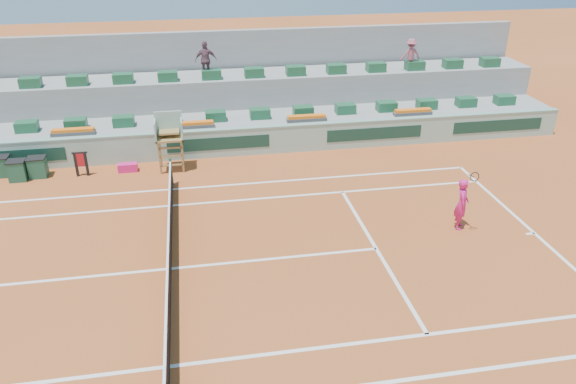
% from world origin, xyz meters
% --- Properties ---
extents(ground, '(90.00, 90.00, 0.00)m').
position_xyz_m(ground, '(0.00, 0.00, 0.00)').
color(ground, '#9E481E').
rests_on(ground, ground).
extents(seating_tier_lower, '(36.00, 4.00, 1.20)m').
position_xyz_m(seating_tier_lower, '(0.00, 10.70, 0.60)').
color(seating_tier_lower, gray).
rests_on(seating_tier_lower, ground).
extents(seating_tier_upper, '(36.00, 2.40, 2.60)m').
position_xyz_m(seating_tier_upper, '(0.00, 12.30, 1.30)').
color(seating_tier_upper, gray).
rests_on(seating_tier_upper, ground).
extents(stadium_back_wall, '(36.00, 0.40, 4.40)m').
position_xyz_m(stadium_back_wall, '(0.00, 13.90, 2.20)').
color(stadium_back_wall, gray).
rests_on(stadium_back_wall, ground).
extents(player_bag, '(0.78, 0.34, 0.34)m').
position_xyz_m(player_bag, '(-1.81, 7.53, 0.17)').
color(player_bag, '#E01D76').
rests_on(player_bag, ground).
extents(spectator_mid, '(1.06, 0.54, 1.73)m').
position_xyz_m(spectator_mid, '(1.79, 11.82, 3.46)').
color(spectator_mid, '#6B4755').
rests_on(spectator_mid, seating_tier_upper).
extents(spectator_right, '(0.99, 0.57, 1.52)m').
position_xyz_m(spectator_right, '(11.73, 11.68, 3.36)').
color(spectator_right, '#9F4F5D').
rests_on(spectator_right, seating_tier_upper).
extents(court_lines, '(23.89, 11.09, 0.01)m').
position_xyz_m(court_lines, '(0.00, 0.00, 0.01)').
color(court_lines, white).
rests_on(court_lines, ground).
extents(tennis_net, '(0.10, 11.97, 1.10)m').
position_xyz_m(tennis_net, '(0.00, 0.00, 0.53)').
color(tennis_net, black).
rests_on(tennis_net, ground).
extents(advertising_hoarding, '(36.00, 0.34, 1.26)m').
position_xyz_m(advertising_hoarding, '(0.02, 8.50, 0.63)').
color(advertising_hoarding, '#8EB3A4').
rests_on(advertising_hoarding, ground).
extents(umpire_chair, '(1.10, 0.90, 2.40)m').
position_xyz_m(umpire_chair, '(0.00, 7.50, 1.54)').
color(umpire_chair, olive).
rests_on(umpire_chair, ground).
extents(seat_row_lower, '(32.90, 0.60, 0.44)m').
position_xyz_m(seat_row_lower, '(0.00, 9.80, 1.42)').
color(seat_row_lower, '#1B5332').
rests_on(seat_row_lower, seating_tier_lower).
extents(seat_row_upper, '(32.90, 0.60, 0.44)m').
position_xyz_m(seat_row_upper, '(0.00, 11.70, 2.82)').
color(seat_row_upper, '#1B5332').
rests_on(seat_row_upper, seating_tier_upper).
extents(flower_planters, '(26.80, 0.36, 0.28)m').
position_xyz_m(flower_planters, '(-1.50, 9.00, 1.33)').
color(flower_planters, '#4E4E4E').
rests_on(flower_planters, seating_tier_lower).
extents(drink_cooler_a, '(0.70, 0.61, 0.84)m').
position_xyz_m(drink_cooler_a, '(-5.30, 7.63, 0.42)').
color(drink_cooler_a, '#184934').
rests_on(drink_cooler_a, ground).
extents(drink_cooler_b, '(0.69, 0.60, 0.84)m').
position_xyz_m(drink_cooler_b, '(-6.01, 7.42, 0.42)').
color(drink_cooler_b, '#184934').
rests_on(drink_cooler_b, ground).
extents(drink_cooler_c, '(0.73, 0.63, 0.84)m').
position_xyz_m(drink_cooler_c, '(-6.77, 7.97, 0.42)').
color(drink_cooler_c, '#184934').
rests_on(drink_cooler_c, ground).
extents(towel_rack, '(0.60, 0.10, 1.03)m').
position_xyz_m(towel_rack, '(-3.57, 7.41, 0.60)').
color(towel_rack, black).
rests_on(towel_rack, ground).
extents(tennis_player, '(0.65, 0.95, 2.28)m').
position_xyz_m(tennis_player, '(9.57, 0.83, 0.90)').
color(tennis_player, '#E01D76').
rests_on(tennis_player, ground).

